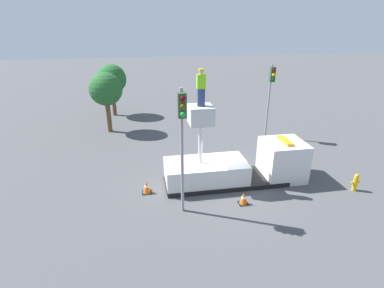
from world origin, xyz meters
name	(u,v)px	position (x,y,z in m)	size (l,w,h in m)	color
ground_plane	(225,182)	(0.00, 0.00, 0.00)	(120.00, 120.00, 0.00)	#4C4C4F
bucket_truck	(237,166)	(0.66, 0.00, 0.89)	(7.51, 2.22, 4.30)	black
worker	(201,88)	(-1.38, 0.00, 5.18)	(0.40, 0.26, 1.75)	navy
traffic_light_pole	(182,129)	(-2.63, -2.35, 4.01)	(0.34, 0.57, 5.68)	gray
traffic_light_across	(271,87)	(4.78, 5.83, 3.76)	(0.34, 0.57, 5.32)	gray
fire_hydrant	(355,182)	(6.30, -1.97, 0.46)	(0.47, 0.23, 0.93)	gold
traffic_cone_rear	(147,187)	(-4.20, -0.37, 0.31)	(0.49, 0.49, 0.65)	black
traffic_cone_curbside	(243,199)	(0.29, -2.17, 0.29)	(0.46, 0.46, 0.61)	black
tree_left_bg	(111,79)	(-6.63, 13.71, 3.26)	(2.60, 2.60, 4.59)	brown
tree_right_bg	(106,90)	(-6.72, 9.26, 3.30)	(2.47, 2.47, 4.58)	brown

